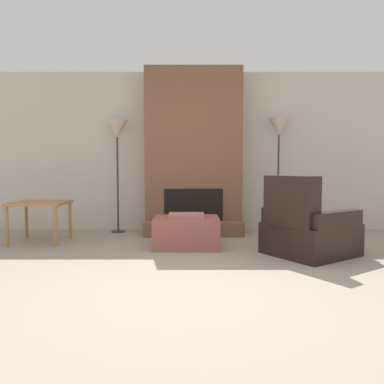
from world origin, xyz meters
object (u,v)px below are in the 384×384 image
at_px(ottoman, 185,232).
at_px(floor_lamp_left, 115,134).
at_px(armchair, 304,232).
at_px(side_table, 38,207).
at_px(floor_lamp_right, 277,132).

height_order(ottoman, floor_lamp_left, floor_lamp_left).
distance_m(ottoman, armchair, 1.49).
distance_m(side_table, floor_lamp_right, 3.75).
bearing_deg(ottoman, floor_lamp_right, 38.26).
distance_m(armchair, floor_lamp_right, 2.08).
xyz_separation_m(side_table, floor_lamp_left, (0.91, 0.84, 1.07)).
xyz_separation_m(armchair, floor_lamp_right, (0.03, 1.60, 1.32)).
height_order(ottoman, side_table, side_table).
height_order(side_table, floor_lamp_left, floor_lamp_left).
bearing_deg(floor_lamp_right, floor_lamp_left, -180.00).
relative_size(armchair, side_table, 1.68).
distance_m(floor_lamp_left, floor_lamp_right, 2.57).
height_order(side_table, floor_lamp_right, floor_lamp_right).
bearing_deg(floor_lamp_left, floor_lamp_right, 0.00).
xyz_separation_m(floor_lamp_left, floor_lamp_right, (2.57, 0.00, 0.04)).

